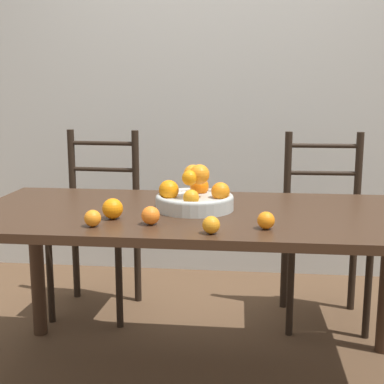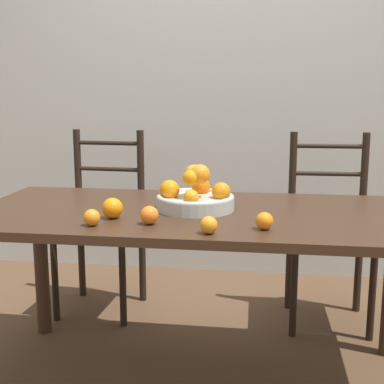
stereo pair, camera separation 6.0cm
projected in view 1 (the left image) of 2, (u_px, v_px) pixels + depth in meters
The scene contains 11 objects.
ground_plane at pixel (199, 378), 2.31m from camera, with size 12.00×12.00×0.00m, color brown.
wall_back at pixel (221, 78), 3.47m from camera, with size 8.00×0.06×2.60m.
dining_table at pixel (199, 233), 2.19m from camera, with size 1.86×0.85×0.75m.
fruit_bowl at pixel (195, 196), 2.19m from camera, with size 0.32×0.32×0.19m.
orange_loose_0 at pixel (151, 215), 1.95m from camera, with size 0.07×0.07×0.07m.
orange_loose_1 at pixel (211, 225), 1.82m from camera, with size 0.06×0.06×0.06m.
orange_loose_2 at pixel (93, 218), 1.92m from camera, with size 0.06×0.06×0.06m.
orange_loose_3 at pixel (266, 220), 1.88m from camera, with size 0.06×0.06×0.06m.
orange_loose_4 at pixel (113, 209), 2.03m from camera, with size 0.08×0.08×0.08m.
chair_left at pixel (97, 226), 2.97m from camera, with size 0.44×0.42×1.00m.
chair_right at pixel (324, 233), 2.84m from camera, with size 0.43×0.41×1.00m.
Camera 1 is at (0.21, -2.11, 1.23)m, focal length 50.00 mm.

